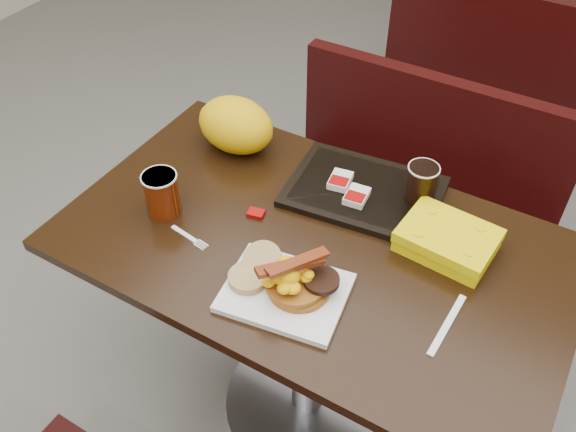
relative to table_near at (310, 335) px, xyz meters
The scene contains 22 objects.
floor 0.38m from the table_near, ahead, with size 6.00×7.00×0.01m, color slate.
table_near is the anchor object (origin of this frame).
bench_near_n 0.70m from the table_near, 90.00° to the left, with size 1.00×0.46×0.72m, color black, non-canonical shape.
bench_far_s 1.90m from the table_near, 90.00° to the left, with size 1.00×0.46×0.72m, color black, non-canonical shape.
platter 0.42m from the table_near, 82.63° to the right, with size 0.26×0.20×0.02m, color white.
pancake_stack 0.44m from the table_near, 73.32° to the right, with size 0.14×0.14×0.03m, color #954818.
sausage_patty 0.45m from the table_near, 56.51° to the right, with size 0.08×0.08×0.01m, color black.
scrambled_eggs 0.48m from the table_near, 79.84° to the right, with size 0.09×0.08×0.05m, color yellow.
bacon_strips 0.50m from the table_near, 79.51° to the right, with size 0.15×0.07×0.01m, color #4A0905, non-canonical shape.
muffin_bottom 0.45m from the table_near, 107.84° to the right, with size 0.09×0.09×0.02m, color tan.
muffin_top 0.44m from the table_near, 111.79° to the right, with size 0.09×0.09×0.02m, color tan.
coffee_cup_near 0.58m from the table_near, 165.63° to the right, with size 0.08×0.08×0.11m, color maroon.
fork 0.49m from the table_near, 154.08° to the right, with size 0.11×0.02×0.00m, color white, non-canonical shape.
knife 0.52m from the table_near, 11.52° to the right, with size 0.18×0.01×0.00m, color white.
condiment_syrup 0.41m from the table_near, 143.74° to the left, with size 0.04×0.03×0.01m, color #C74008.
condiment_ketchup 0.42m from the table_near, behind, with size 0.04×0.03×0.01m, color #8C0504.
tray 0.44m from the table_near, 82.20° to the left, with size 0.38×0.27×0.02m, color black.
hashbrown_sleeve_left 0.45m from the table_near, 99.74° to the left, with size 0.05×0.07×0.02m, color silver.
hashbrown_sleeve_right 0.44m from the table_near, 80.57° to the left, with size 0.05×0.07×0.02m, color silver.
coffee_cup_far 0.53m from the table_near, 56.96° to the left, with size 0.07×0.07×0.10m, color black.
clamshell 0.51m from the table_near, 26.15° to the left, with size 0.21×0.16×0.06m, color #E7CF03.
paper_bag 0.62m from the table_near, 149.40° to the left, with size 0.22×0.16×0.15m, color #E4C207.
Camera 1 is at (0.46, -0.90, 1.80)m, focal length 38.24 mm.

